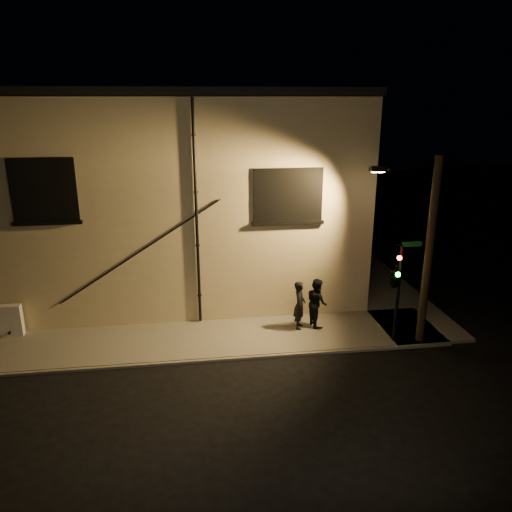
{
  "coord_description": "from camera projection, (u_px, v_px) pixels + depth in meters",
  "views": [
    {
      "loc": [
        -2.12,
        -14.94,
        8.45
      ],
      "look_at": [
        0.23,
        1.8,
        3.06
      ],
      "focal_mm": 35.0,
      "sensor_mm": 36.0,
      "label": 1
    }
  ],
  "objects": [
    {
      "name": "streetlamp_pole",
      "position": [
        425.0,
        247.0,
        16.96
      ],
      "size": [
        2.01,
        1.38,
        6.69
      ],
      "color": "black",
      "rests_on": "ground"
    },
    {
      "name": "pedestrian_a",
      "position": [
        300.0,
        305.0,
        18.62
      ],
      "size": [
        0.61,
        0.77,
        1.85
      ],
      "primitive_type": "imported",
      "rotation": [
        0.0,
        0.0,
        1.29
      ],
      "color": "black",
      "rests_on": "sidewalk"
    },
    {
      "name": "sidewalk",
      "position": [
        271.0,
        304.0,
        21.23
      ],
      "size": [
        21.0,
        16.0,
        0.12
      ],
      "color": "slate",
      "rests_on": "ground"
    },
    {
      "name": "traffic_signal",
      "position": [
        395.0,
        277.0,
        17.06
      ],
      "size": [
        1.31,
        2.17,
        3.67
      ],
      "color": "black",
      "rests_on": "sidewalk"
    },
    {
      "name": "building",
      "position": [
        168.0,
        186.0,
        23.7
      ],
      "size": [
        16.2,
        12.23,
        8.8
      ],
      "color": "beige",
      "rests_on": "ground"
    },
    {
      "name": "pedestrian_b",
      "position": [
        317.0,
        302.0,
        18.85
      ],
      "size": [
        0.83,
        1.0,
        1.87
      ],
      "primitive_type": "imported",
      "rotation": [
        0.0,
        0.0,
        1.71
      ],
      "color": "black",
      "rests_on": "sidewalk"
    },
    {
      "name": "ground",
      "position": [
        257.0,
        358.0,
        16.95
      ],
      "size": [
        90.0,
        90.0,
        0.0
      ],
      "primitive_type": "plane",
      "color": "black"
    }
  ]
}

